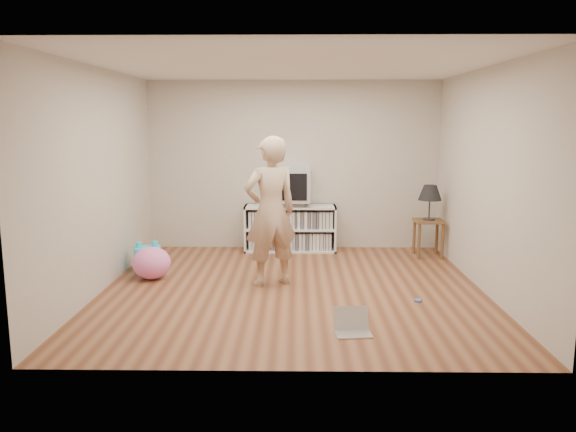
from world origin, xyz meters
The scene contains 13 objects.
ground centered at (0.00, 0.00, 0.00)m, with size 4.50×4.50×0.00m, color brown.
walls centered at (0.00, 0.00, 1.30)m, with size 4.52×4.52×2.60m.
ceiling centered at (0.00, 0.00, 2.60)m, with size 4.50×4.50×0.01m, color white.
media_unit centered at (-0.05, 2.04, 0.35)m, with size 1.40×0.45×0.70m.
dvd_deck centered at (-0.05, 2.02, 0.73)m, with size 0.45×0.35×0.07m, color gray.
crt_tv centered at (-0.05, 2.02, 1.02)m, with size 0.60×0.53×0.50m.
side_table centered at (1.99, 1.65, 0.42)m, with size 0.42×0.42×0.55m.
table_lamp centered at (1.99, 1.65, 0.94)m, with size 0.34×0.34×0.52m.
person centered at (-0.27, 0.18, 0.91)m, with size 0.66×0.43×1.81m, color tan.
laptop centered at (0.58, -1.40, 0.06)m, with size 0.36×0.30×0.23m.
playing_cards centered at (1.40, -0.46, 0.01)m, with size 0.07×0.09×0.02m, color #4864C2.
plush_blue centered at (-1.95, 0.82, 0.17)m, with size 0.41×0.36×0.39m.
plush_pink centered at (-1.79, 0.40, 0.20)m, with size 0.48×0.48×0.41m, color #FF7ACA.
Camera 1 is at (0.05, -6.48, 1.98)m, focal length 35.00 mm.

